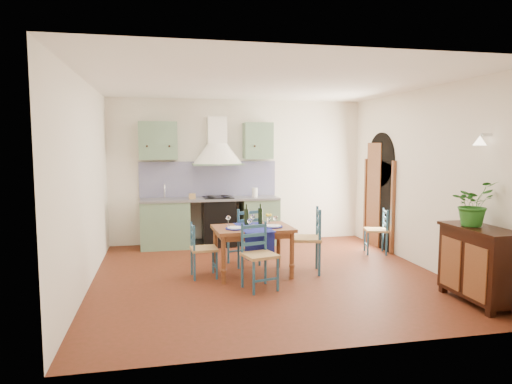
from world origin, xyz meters
TOP-DOWN VIEW (x-y plane):
  - floor at (0.00, 0.00)m, footprint 5.00×5.00m
  - back_wall at (-0.47, 2.29)m, footprint 5.00×0.96m
  - right_wall at (2.50, 0.28)m, footprint 0.26×5.00m
  - left_wall at (-2.50, 0.00)m, footprint 0.04×5.00m
  - ceiling at (0.00, 0.00)m, footprint 5.00×5.00m
  - dining_table at (-0.20, 0.07)m, footprint 1.18×0.90m
  - chair_near at (-0.25, -0.57)m, footprint 0.50×0.50m
  - chair_far at (-0.22, 0.66)m, footprint 0.54×0.54m
  - chair_left at (-0.95, 0.12)m, footprint 0.39×0.39m
  - chair_right at (0.63, 0.05)m, footprint 0.56×0.56m
  - chair_spare at (2.23, 0.96)m, footprint 0.46×0.46m
  - sideboard at (2.26, -1.65)m, footprint 0.50×1.05m
  - potted_plant at (2.21, -1.54)m, footprint 0.59×0.54m

SIDE VIEW (x-z plane):
  - floor at x=0.00m, z-range 0.00..0.00m
  - chair_spare at x=2.23m, z-range 0.01..0.81m
  - chair_left at x=-0.95m, z-range 0.01..0.81m
  - chair_near at x=-0.25m, z-range 0.02..0.90m
  - chair_far at x=-0.22m, z-range 0.02..0.95m
  - sideboard at x=2.26m, z-range 0.04..0.98m
  - chair_right at x=0.63m, z-range 0.02..1.00m
  - dining_table at x=-0.20m, z-range 0.12..1.16m
  - back_wall at x=-0.47m, z-range -0.35..2.45m
  - potted_plant at x=2.21m, z-range 0.94..1.49m
  - right_wall at x=2.50m, z-range -0.06..2.74m
  - left_wall at x=-2.50m, z-range 0.00..2.80m
  - ceiling at x=0.00m, z-range 2.80..2.81m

